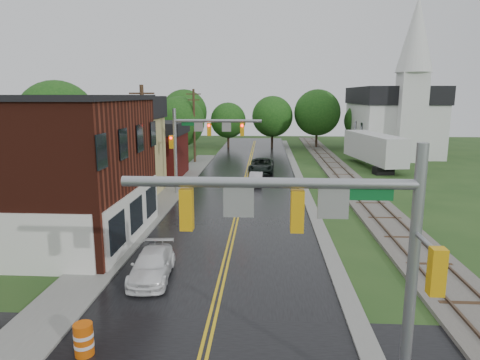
# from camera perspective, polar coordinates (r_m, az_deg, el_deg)

# --- Properties ---
(main_road) EXTENTS (10.00, 90.00, 0.02)m
(main_road) POSITION_cam_1_polar(r_m,az_deg,el_deg) (39.11, 0.50, -0.96)
(main_road) COLOR black
(main_road) RESTS_ON ground
(curb_right) EXTENTS (0.80, 70.00, 0.12)m
(curb_right) POSITION_cam_1_polar(r_m,az_deg,el_deg) (44.10, 7.86, 0.33)
(curb_right) COLOR gray
(curb_right) RESTS_ON ground
(sidewalk_left) EXTENTS (2.40, 50.00, 0.12)m
(sidewalk_left) POSITION_cam_1_polar(r_m,az_deg,el_deg) (35.14, -10.07, -2.55)
(sidewalk_left) COLOR gray
(sidewalk_left) RESTS_ON ground
(brick_building) EXTENTS (14.30, 10.30, 8.30)m
(brick_building) POSITION_cam_1_polar(r_m,az_deg,el_deg) (27.59, -28.13, 1.30)
(brick_building) COLOR #42170E
(brick_building) RESTS_ON ground
(yellow_house) EXTENTS (8.00, 7.00, 6.40)m
(yellow_house) POSITION_cam_1_polar(r_m,az_deg,el_deg) (36.88, -17.17, 2.84)
(yellow_house) COLOR tan
(yellow_house) RESTS_ON ground
(darkred_building) EXTENTS (7.00, 6.00, 4.40)m
(darkred_building) POSITION_cam_1_polar(r_m,az_deg,el_deg) (45.20, -11.95, 3.29)
(darkred_building) COLOR #3F0F0C
(darkred_building) RESTS_ON ground
(church) EXTENTS (10.40, 18.40, 20.00)m
(church) POSITION_cam_1_polar(r_m,az_deg,el_deg) (64.54, 19.88, 8.44)
(church) COLOR silver
(church) RESTS_ON ground
(railroad) EXTENTS (3.20, 80.00, 0.30)m
(railroad) POSITION_cam_1_polar(r_m,az_deg,el_deg) (44.68, 13.75, 0.39)
(railroad) COLOR #59544C
(railroad) RESTS_ON ground
(traffic_signal_near) EXTENTS (7.34, 0.30, 7.20)m
(traffic_signal_near) POSITION_cam_1_polar(r_m,az_deg,el_deg) (10.81, 11.58, -6.87)
(traffic_signal_near) COLOR gray
(traffic_signal_near) RESTS_ON ground
(traffic_signal_far) EXTENTS (7.34, 0.43, 7.20)m
(traffic_signal_far) POSITION_cam_1_polar(r_m,az_deg,el_deg) (35.73, -5.32, 5.90)
(traffic_signal_far) COLOR gray
(traffic_signal_far) RESTS_ON ground
(utility_pole_b) EXTENTS (1.80, 0.28, 9.00)m
(utility_pole_b) POSITION_cam_1_polar(r_m,az_deg,el_deg) (31.61, -12.68, 4.51)
(utility_pole_b) COLOR #382616
(utility_pole_b) RESTS_ON ground
(utility_pole_c) EXTENTS (1.80, 0.28, 9.00)m
(utility_pole_c) POSITION_cam_1_polar(r_m,az_deg,el_deg) (53.02, -6.13, 7.35)
(utility_pole_c) COLOR #382616
(utility_pole_c) RESTS_ON ground
(tree_left_b) EXTENTS (7.60, 7.60, 9.69)m
(tree_left_b) POSITION_cam_1_polar(r_m,az_deg,el_deg) (44.75, -23.01, 7.09)
(tree_left_b) COLOR black
(tree_left_b) RESTS_ON ground
(tree_left_c) EXTENTS (6.00, 6.00, 7.65)m
(tree_left_c) POSITION_cam_1_polar(r_m,az_deg,el_deg) (50.73, -14.83, 6.63)
(tree_left_c) COLOR black
(tree_left_c) RESTS_ON ground
(tree_left_e) EXTENTS (6.40, 6.40, 8.16)m
(tree_left_e) POSITION_cam_1_polar(r_m,az_deg,el_deg) (55.24, -7.92, 7.56)
(tree_left_e) COLOR black
(tree_left_e) RESTS_ON ground
(suv_dark) EXTENTS (2.77, 5.63, 1.54)m
(suv_dark) POSITION_cam_1_polar(r_m,az_deg,el_deg) (46.36, 2.88, 1.92)
(suv_dark) COLOR black
(suv_dark) RESTS_ON ground
(sedan_silver) EXTENTS (1.34, 3.57, 1.16)m
(sedan_silver) POSITION_cam_1_polar(r_m,az_deg,el_deg) (40.01, 2.15, 0.16)
(sedan_silver) COLOR #A9A9AD
(sedan_silver) RESTS_ON ground
(pickup_white) EXTENTS (2.05, 4.37, 1.23)m
(pickup_white) POSITION_cam_1_polar(r_m,az_deg,el_deg) (20.38, -11.64, -11.09)
(pickup_white) COLOR white
(pickup_white) RESTS_ON ground
(semi_trailer) EXTENTS (4.64, 12.57, 3.88)m
(semi_trailer) POSITION_cam_1_polar(r_m,az_deg,el_deg) (51.87, 17.41, 4.13)
(semi_trailer) COLOR black
(semi_trailer) RESTS_ON ground
(construction_barrel) EXTENTS (0.76, 0.76, 1.10)m
(construction_barrel) POSITION_cam_1_polar(r_m,az_deg,el_deg) (15.54, -20.12, -19.36)
(construction_barrel) COLOR #CE5109
(construction_barrel) RESTS_ON ground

